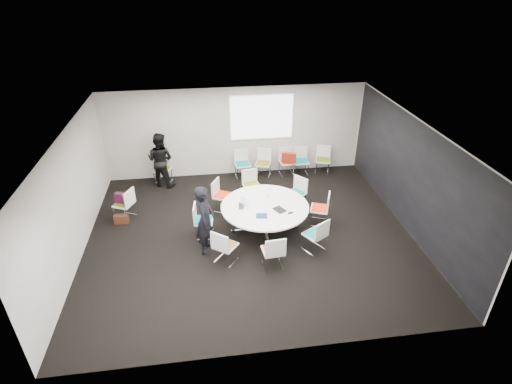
{
  "coord_description": "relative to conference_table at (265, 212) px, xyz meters",
  "views": [
    {
      "loc": [
        -0.98,
        -8.12,
        5.92
      ],
      "look_at": [
        0.2,
        0.4,
        1.0
      ],
      "focal_mm": 28.0,
      "sensor_mm": 36.0,
      "label": 1
    }
  ],
  "objects": [
    {
      "name": "chair_ring_b",
      "position": [
        1.03,
        0.98,
        -0.26
      ],
      "size": [
        0.64,
        0.64,
        0.88
      ],
      "rotation": [
        0.0,
        0.0,
        2.27
      ],
      "color": "silver",
      "rests_on": "ground"
    },
    {
      "name": "chair_ring_f",
      "position": [
        -1.08,
        -1.11,
        -0.26
      ],
      "size": [
        0.64,
        0.64,
        0.88
      ],
      "rotation": [
        0.0,
        0.0,
        5.62
      ],
      "color": "silver",
      "rests_on": "ground"
    },
    {
      "name": "chair_ring_g",
      "position": [
        -0.04,
        -1.44,
        -0.26
      ],
      "size": [
        0.5,
        0.48,
        0.88
      ],
      "rotation": [
        0.0,
        0.0,
        6.37
      ],
      "color": "silver",
      "rests_on": "ground"
    },
    {
      "name": "chair_ring_e",
      "position": [
        -1.53,
        -0.02,
        -0.26
      ],
      "size": [
        0.49,
        0.5,
        0.88
      ],
      "rotation": [
        0.0,
        0.0,
        4.61
      ],
      "color": "silver",
      "rests_on": "ground"
    },
    {
      "name": "chair_back_b",
      "position": [
        0.42,
        2.98,
        -0.26
      ],
      "size": [
        0.59,
        0.58,
        0.88
      ],
      "rotation": [
        0.0,
        0.0,
        2.79
      ],
      "color": "silver",
      "rests_on": "ground"
    },
    {
      "name": "chair_back_d",
      "position": [
        1.65,
        2.97,
        -0.26
      ],
      "size": [
        0.47,
        0.45,
        0.88
      ],
      "rotation": [
        0.0,
        0.0,
        3.13
      ],
      "color": "silver",
      "rests_on": "ground"
    },
    {
      "name": "laptop",
      "position": [
        -0.54,
        0.05,
        0.21
      ],
      "size": [
        0.23,
        0.32,
        0.02
      ],
      "primitive_type": "imported",
      "rotation": [
        0.0,
        0.0,
        1.45
      ],
      "color": "#333338",
      "rests_on": "conference_table"
    },
    {
      "name": "brown_bag",
      "position": [
        -3.67,
        0.84,
        -0.41
      ],
      "size": [
        0.37,
        0.17,
        0.24
      ],
      "primitive_type": "cube",
      "rotation": [
        0.0,
        0.0,
        -0.04
      ],
      "color": "#482417",
      "rests_on": "ground"
    },
    {
      "name": "laptop_lid",
      "position": [
        -0.49,
        0.06,
        0.33
      ],
      "size": [
        0.17,
        0.26,
        0.22
      ],
      "primitive_type": "cube",
      "rotation": [
        0.0,
        0.0,
        2.12
      ],
      "color": "silver",
      "rests_on": "conference_table"
    },
    {
      "name": "chair_person_back",
      "position": [
        -2.71,
        2.99,
        -0.26
      ],
      "size": [
        0.58,
        0.58,
        0.88
      ],
      "rotation": [
        0.0,
        0.0,
        2.8
      ],
      "color": "silver",
      "rests_on": "ground"
    },
    {
      "name": "maroon_bag",
      "position": [
        -3.58,
        1.06,
        0.09
      ],
      "size": [
        0.42,
        0.26,
        0.28
      ],
      "primitive_type": "cube",
      "rotation": [
        0.0,
        0.0,
        -0.32
      ],
      "color": "#43112A",
      "rests_on": "chair_spare_left"
    },
    {
      "name": "papers_right",
      "position": [
        0.48,
        0.18,
        0.2
      ],
      "size": [
        0.36,
        0.36,
        0.0
      ],
      "primitive_type": "cube",
      "rotation": [
        0.0,
        0.0,
        0.84
      ],
      "color": "silver",
      "rests_on": "conference_table"
    },
    {
      "name": "chair_ring_h",
      "position": [
        1.04,
        -0.97,
        -0.26
      ],
      "size": [
        0.62,
        0.62,
        0.88
      ],
      "rotation": [
        0.0,
        0.0,
        6.82
      ],
      "color": "silver",
      "rests_on": "ground"
    },
    {
      "name": "projection_screen",
      "position": [
        0.41,
        3.3,
        1.32
      ],
      "size": [
        1.9,
        0.03,
        1.35
      ],
      "primitive_type": "cube",
      "color": "white",
      "rests_on": "room_shell"
    },
    {
      "name": "phone",
      "position": [
        0.56,
        -0.42,
        0.2
      ],
      "size": [
        0.15,
        0.11,
        0.01
      ],
      "primitive_type": "cube",
      "rotation": [
        0.0,
        0.0,
        0.29
      ],
      "color": "black",
      "rests_on": "conference_table"
    },
    {
      "name": "conference_table",
      "position": [
        0.0,
        0.0,
        0.0
      ],
      "size": [
        2.18,
        2.18,
        0.73
      ],
      "color": "silver",
      "rests_on": "ground"
    },
    {
      "name": "chair_ring_a",
      "position": [
        1.47,
        0.12,
        -0.26
      ],
      "size": [
        0.59,
        0.59,
        0.88
      ],
      "rotation": [
        0.0,
        0.0,
        1.2
      ],
      "color": "silver",
      "rests_on": "ground"
    },
    {
      "name": "tablet_folio",
      "position": [
        -0.15,
        -0.45,
        0.21
      ],
      "size": [
        0.29,
        0.23,
        0.03
      ],
      "primitive_type": "cube",
      "rotation": [
        0.0,
        0.0,
        -0.14
      ],
      "color": "navy",
      "rests_on": "conference_table"
    },
    {
      "name": "person_main",
      "position": [
        -1.48,
        -0.61,
        0.32
      ],
      "size": [
        0.51,
        0.68,
        1.71
      ],
      "primitive_type": "imported",
      "rotation": [
        0.0,
        0.0,
        1.39
      ],
      "color": "black",
      "rests_on": "ground"
    },
    {
      "name": "red_jacket",
      "position": [
        1.2,
        2.76,
        0.17
      ],
      "size": [
        0.47,
        0.3,
        0.36
      ],
      "primitive_type": "cube",
      "rotation": [
        0.17,
        0.0,
        -0.35
      ],
      "color": "#A62514",
      "rests_on": "chair_back_c"
    },
    {
      "name": "chair_back_e",
      "position": [
        2.37,
        2.97,
        -0.26
      ],
      "size": [
        0.57,
        0.56,
        0.88
      ],
      "rotation": [
        0.0,
        0.0,
        2.86
      ],
      "color": "silver",
      "rests_on": "ground"
    },
    {
      "name": "notebook_black",
      "position": [
        0.32,
        -0.24,
        0.21
      ],
      "size": [
        0.34,
        0.37,
        0.02
      ],
      "primitive_type": "cube",
      "rotation": [
        0.0,
        0.0,
        0.5
      ],
      "color": "black",
      "rests_on": "conference_table"
    },
    {
      "name": "papers_front",
      "position": [
        0.72,
        -0.14,
        0.2
      ],
      "size": [
        0.31,
        0.22,
        0.0
      ],
      "primitive_type": "cube",
      "rotation": [
        0.0,
        0.0,
        0.04
      ],
      "color": "silver",
      "rests_on": "conference_table"
    },
    {
      "name": "room_shell",
      "position": [
        -0.29,
        -0.16,
        0.87
      ],
      "size": [
        8.08,
        7.08,
        2.88
      ],
      "color": "black",
      "rests_on": "ground"
    },
    {
      "name": "chair_ring_c",
      "position": [
        -0.12,
        1.58,
        -0.26
      ],
      "size": [
        0.55,
        0.54,
        0.88
      ],
      "rotation": [
        0.0,
        0.0,
        3.36
      ],
      "color": "silver",
      "rests_on": "ground"
    },
    {
      "name": "chair_back_c",
      "position": [
        1.19,
        2.99,
        -0.26
      ],
      "size": [
        0.51,
        0.5,
        0.88
      ],
      "rotation": [
        0.0,
        0.0,
        3.26
      ],
      "color": "silver",
      "rests_on": "ground"
    },
    {
      "name": "chair_back_a",
      "position": [
        -0.23,
        3.01,
        -0.26
      ],
      "size": [
        0.5,
        0.49,
        0.88
      ],
      "rotation": [
        0.0,
        0.0,
        3.23
      ],
      "color": "silver",
      "rests_on": "ground"
    },
    {
      "name": "cup",
      "position": [
        0.14,
        0.42,
        0.24
      ],
      "size": [
        0.08,
        0.08,
        0.09
      ],
      "primitive_type": "cylinder",
      "color": "white",
      "rests_on": "conference_table"
    },
    {
      "name": "chair_ring_d",
      "position": [
        -0.99,
        1.13,
        -0.26
      ],
      "size": [
        0.61,
        0.61,
        0.88
      ],
      "rotation": [
        0.0,
        0.0,
        4.23
      ],
      "color": "silver",
      "rests_on": "ground"
    },
    {
      "name": "person_back",
      "position": [
        -2.71,
        2.82,
        0.31
      ],
      "size": [
        1.01,
        0.92,
        1.69
      ],
      "primitive_type": "imported",
      "rotation": [
        0.0,
        0.0,
        2.71
      ],
      "color": "black",
      "rests_on": "ground"
    },
    {
      "name": "chair_spare_left",
      "position": [
        -3.57,
        1.06,
        -0.26
      ],
      "size": [
        0.6,
        0.6,
        0.88
      ],
      "rotation": [
        0.0,
        0.0,
        1.14
      ],
      "color": "silver",
      "rests_on": "ground"
    }
  ]
}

